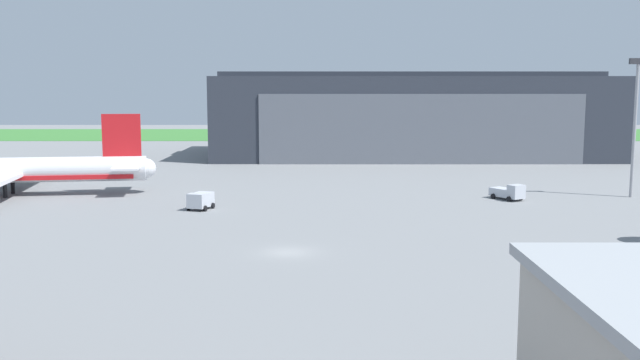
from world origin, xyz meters
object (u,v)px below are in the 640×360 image
maintenance_hangar (409,116)px  pushback_tractor (200,200)px  fuel_bowser (508,192)px  apron_light_mast (635,116)px

maintenance_hangar → pushback_tractor: 78.77m
fuel_bowser → pushback_tractor: bearing=-169.3°
maintenance_hangar → fuel_bowser: 63.42m
fuel_bowser → apron_light_mast: apron_light_mast is taller
maintenance_hangar → pushback_tractor: (-34.69, -70.31, -7.57)m
maintenance_hangar → apron_light_mast: (23.08, -60.37, 2.36)m
apron_light_mast → maintenance_hangar: bearing=110.9°
pushback_tractor → apron_light_mast: (57.77, 9.94, 9.93)m
fuel_bowser → apron_light_mast: size_ratio=0.27×
maintenance_hangar → apron_light_mast: size_ratio=4.42×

